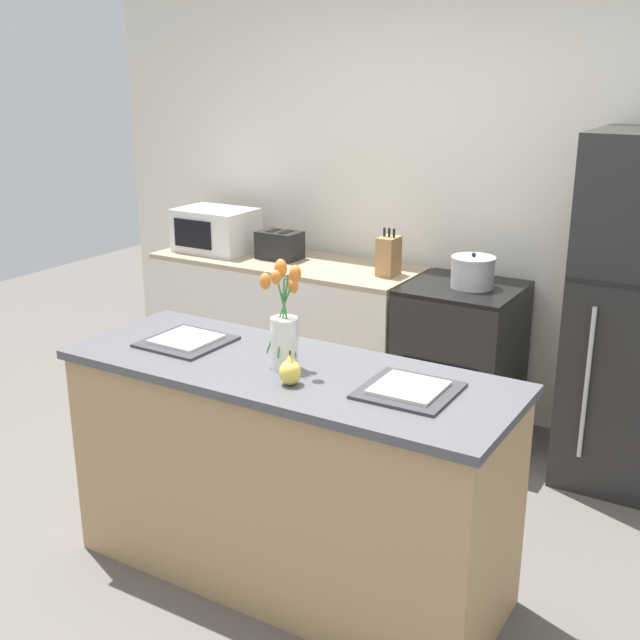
# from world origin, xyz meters

# --- Properties ---
(ground_plane) EXTENTS (10.00, 10.00, 0.00)m
(ground_plane) POSITION_xyz_m (0.00, 0.00, 0.00)
(ground_plane) COLOR #59544F
(back_wall) EXTENTS (5.20, 0.08, 2.70)m
(back_wall) POSITION_xyz_m (0.00, 2.00, 1.35)
(back_wall) COLOR silver
(back_wall) RESTS_ON ground_plane
(kitchen_island) EXTENTS (1.80, 0.66, 0.93)m
(kitchen_island) POSITION_xyz_m (0.00, 0.00, 0.46)
(kitchen_island) COLOR tan
(kitchen_island) RESTS_ON ground_plane
(back_counter) EXTENTS (1.68, 0.60, 0.89)m
(back_counter) POSITION_xyz_m (-1.06, 1.60, 0.44)
(back_counter) COLOR silver
(back_counter) RESTS_ON ground_plane
(stove_range) EXTENTS (0.60, 0.61, 0.89)m
(stove_range) POSITION_xyz_m (0.10, 1.60, 0.44)
(stove_range) COLOR black
(stove_range) RESTS_ON ground_plane
(flower_vase) EXTENTS (0.16, 0.15, 0.42)m
(flower_vase) POSITION_xyz_m (-0.00, -0.01, 1.08)
(flower_vase) COLOR silver
(flower_vase) RESTS_ON kitchen_island
(pear_figurine) EXTENTS (0.08, 0.08, 0.13)m
(pear_figurine) POSITION_xyz_m (0.11, -0.14, 0.98)
(pear_figurine) COLOR #E5CC4C
(pear_figurine) RESTS_ON kitchen_island
(plate_setting_left) EXTENTS (0.33, 0.33, 0.02)m
(plate_setting_left) POSITION_xyz_m (-0.51, 0.01, 0.94)
(plate_setting_left) COLOR #333338
(plate_setting_left) RESTS_ON kitchen_island
(plate_setting_right) EXTENTS (0.33, 0.33, 0.02)m
(plate_setting_right) POSITION_xyz_m (0.51, 0.01, 0.94)
(plate_setting_right) COLOR #333338
(plate_setting_right) RESTS_ON kitchen_island
(toaster) EXTENTS (0.28, 0.18, 0.17)m
(toaster) POSITION_xyz_m (-1.11, 1.62, 0.97)
(toaster) COLOR black
(toaster) RESTS_ON back_counter
(cooking_pot) EXTENTS (0.24, 0.24, 0.19)m
(cooking_pot) POSITION_xyz_m (0.14, 1.60, 0.97)
(cooking_pot) COLOR #B2B5B7
(cooking_pot) RESTS_ON stove_range
(microwave) EXTENTS (0.48, 0.37, 0.27)m
(microwave) POSITION_xyz_m (-1.59, 1.60, 1.02)
(microwave) COLOR white
(microwave) RESTS_ON back_counter
(knife_block) EXTENTS (0.10, 0.14, 0.27)m
(knife_block) POSITION_xyz_m (-0.36, 1.60, 1.00)
(knife_block) COLOR #A37547
(knife_block) RESTS_ON back_counter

